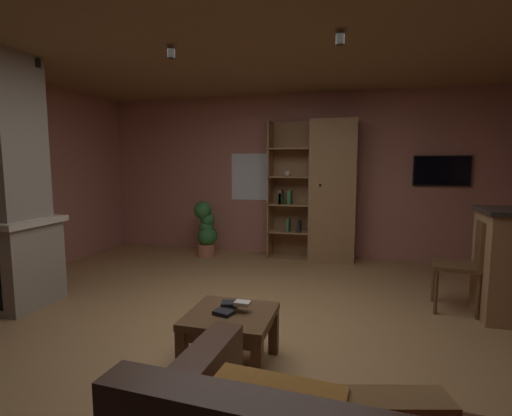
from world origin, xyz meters
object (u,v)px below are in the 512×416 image
object	(u,v)px
table_book_2	(242,303)
wall_mounted_tv	(442,171)
potted_floor_plant	(206,229)
coffee_table	(231,324)
table_book_0	(224,312)
dining_chair	(466,259)
bookshelf_cabinet	(327,192)
table_book_1	(230,303)

from	to	relation	value
table_book_2	wall_mounted_tv	bearing A→B (deg)	60.44
potted_floor_plant	coffee_table	bearing A→B (deg)	-64.80
table_book_0	table_book_2	size ratio (longest dim) A/B	1.19
dining_chair	wall_mounted_tv	distance (m)	2.07
coffee_table	bookshelf_cabinet	bearing A→B (deg)	82.60
table_book_2	wall_mounted_tv	size ratio (longest dim) A/B	0.15
table_book_0	potted_floor_plant	world-z (taller)	potted_floor_plant
table_book_0	table_book_1	distance (m)	0.12
table_book_1	table_book_2	xyz separation A→B (m)	(0.11, -0.04, 0.02)
table_book_1	wall_mounted_tv	size ratio (longest dim) A/B	0.15
bookshelf_cabinet	table_book_2	size ratio (longest dim) A/B	18.63
table_book_0	dining_chair	size ratio (longest dim) A/B	0.15
bookshelf_cabinet	wall_mounted_tv	bearing A→B (deg)	7.52
bookshelf_cabinet	coffee_table	bearing A→B (deg)	-97.40
potted_floor_plant	wall_mounted_tv	size ratio (longest dim) A/B	1.15
table_book_2	dining_chair	size ratio (longest dim) A/B	0.12
table_book_0	dining_chair	xyz separation A→B (m)	(1.95, 1.60, 0.11)
dining_chair	table_book_0	bearing A→B (deg)	-140.51
table_book_0	wall_mounted_tv	distance (m)	4.17
table_book_1	table_book_2	size ratio (longest dim) A/B	1.04
bookshelf_cabinet	table_book_0	distance (m)	3.38
dining_chair	potted_floor_plant	world-z (taller)	dining_chair
table_book_0	potted_floor_plant	bearing A→B (deg)	114.35
table_book_2	potted_floor_plant	xyz separation A→B (m)	(-1.50, 2.99, -0.03)
bookshelf_cabinet	table_book_1	distance (m)	3.26
wall_mounted_tv	potted_floor_plant	bearing A→B (deg)	-172.93
table_book_0	table_book_2	distance (m)	0.15
table_book_2	dining_chair	xyz separation A→B (m)	(1.83, 1.52, 0.07)
potted_floor_plant	bookshelf_cabinet	bearing A→B (deg)	6.68
coffee_table	potted_floor_plant	distance (m)	3.35
coffee_table	wall_mounted_tv	world-z (taller)	wall_mounted_tv
coffee_table	potted_floor_plant	size ratio (longest dim) A/B	0.70
dining_chair	wall_mounted_tv	world-z (taller)	wall_mounted_tv
table_book_2	dining_chair	world-z (taller)	dining_chair
table_book_1	table_book_0	bearing A→B (deg)	-91.61
potted_floor_plant	table_book_1	bearing A→B (deg)	-64.76
table_book_2	potted_floor_plant	world-z (taller)	potted_floor_plant
coffee_table	table_book_2	xyz separation A→B (m)	(0.08, 0.04, 0.15)
coffee_table	table_book_0	world-z (taller)	table_book_0
coffee_table	table_book_2	world-z (taller)	table_book_2
coffee_table	table_book_1	world-z (taller)	table_book_1
bookshelf_cabinet	table_book_1	bearing A→B (deg)	-98.16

